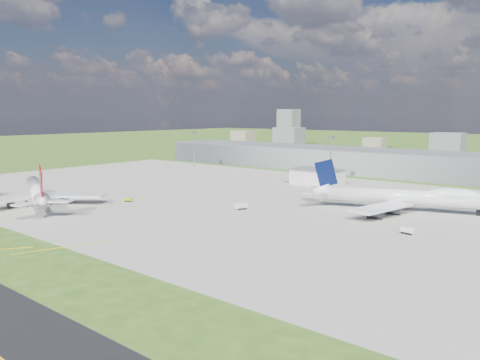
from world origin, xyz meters
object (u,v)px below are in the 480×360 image
Objects in this scene: tug_yellow at (128,200)px; airliner_red_twin at (37,192)px; van_white_near at (241,206)px; airliner_blue_quad at (408,198)px; van_white_far at (408,231)px.

airliner_red_twin is at bearing -158.89° from tug_yellow.
airliner_blue_quad is at bearing -34.26° from van_white_near.
airliner_red_twin is 88.29m from van_white_near.
airliner_red_twin is 17.96× the size of tug_yellow.
tug_yellow is 52.47m from van_white_near.
airliner_red_twin is at bearing -154.93° from van_white_far.
van_white_far is at bearing -136.43° from airliner_red_twin.
airliner_blue_quad is 19.76× the size of tug_yellow.
airliner_blue_quad is at bearing -122.10° from airliner_red_twin.
van_white_near is 1.25× the size of van_white_far.
van_white_near is at bearing -171.39° from van_white_far.
van_white_near is (49.06, 18.60, 0.46)m from tug_yellow.
airliner_red_twin reaches higher than van_white_near.
airliner_red_twin reaches higher than van_white_far.
airliner_blue_quad is 118.41m from tug_yellow.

